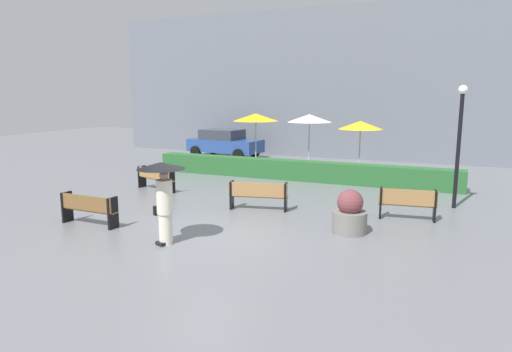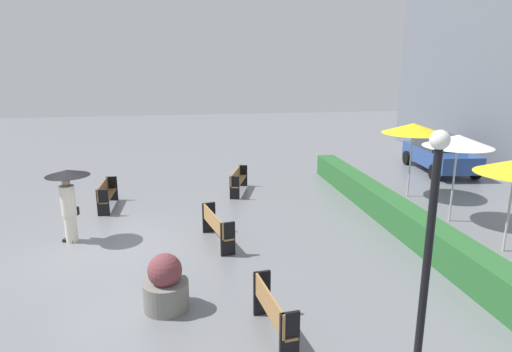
{
  "view_description": "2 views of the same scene",
  "coord_description": "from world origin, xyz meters",
  "px_view_note": "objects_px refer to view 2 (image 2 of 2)",
  "views": [
    {
      "loc": [
        5.68,
        -9.4,
        3.52
      ],
      "look_at": [
        -0.11,
        4.06,
        0.88
      ],
      "focal_mm": 31.82,
      "sensor_mm": 36.0,
      "label": 1
    },
    {
      "loc": [
        11.42,
        2.35,
        4.69
      ],
      "look_at": [
        -0.95,
        4.42,
        1.46
      ],
      "focal_mm": 31.05,
      "sensor_mm": 36.0,
      "label": 2
    }
  ],
  "objects_px": {
    "pedestrian_with_umbrella": "(68,192)",
    "lamp_post": "(430,230)",
    "bench_far_right": "(272,310)",
    "bench_mid_center": "(216,225)",
    "planter_pot": "(166,285)",
    "parked_car": "(440,153)",
    "bench_far_left": "(238,179)",
    "patio_umbrella_white": "(458,141)",
    "bench_near_left": "(106,193)",
    "patio_umbrella_yellow": "(413,128)"
  },
  "relations": [
    {
      "from": "bench_far_right",
      "to": "patio_umbrella_white",
      "type": "distance_m",
      "value": 8.35
    },
    {
      "from": "patio_umbrella_yellow",
      "to": "patio_umbrella_white",
      "type": "bearing_deg",
      "value": -0.37
    },
    {
      "from": "patio_umbrella_yellow",
      "to": "lamp_post",
      "type": "bearing_deg",
      "value": -27.09
    },
    {
      "from": "patio_umbrella_white",
      "to": "bench_far_right",
      "type": "bearing_deg",
      "value": -53.18
    },
    {
      "from": "patio_umbrella_yellow",
      "to": "pedestrian_with_umbrella",
      "type": "bearing_deg",
      "value": -77.92
    },
    {
      "from": "bench_near_left",
      "to": "planter_pot",
      "type": "relative_size",
      "value": 1.56
    },
    {
      "from": "bench_far_right",
      "to": "pedestrian_with_umbrella",
      "type": "xyz_separation_m",
      "value": [
        -5.14,
        -4.46,
        0.84
      ]
    },
    {
      "from": "bench_far_left",
      "to": "pedestrian_with_umbrella",
      "type": "bearing_deg",
      "value": -52.42
    },
    {
      "from": "lamp_post",
      "to": "parked_car",
      "type": "distance_m",
      "value": 14.39
    },
    {
      "from": "bench_near_left",
      "to": "patio_umbrella_white",
      "type": "bearing_deg",
      "value": 73.77
    },
    {
      "from": "bench_far_left",
      "to": "patio_umbrella_yellow",
      "type": "xyz_separation_m",
      "value": [
        1.49,
        5.99,
        1.96
      ]
    },
    {
      "from": "planter_pot",
      "to": "patio_umbrella_yellow",
      "type": "xyz_separation_m",
      "value": [
        -6.24,
        8.38,
        1.97
      ]
    },
    {
      "from": "bench_mid_center",
      "to": "patio_umbrella_white",
      "type": "bearing_deg",
      "value": 94.35
    },
    {
      "from": "pedestrian_with_umbrella",
      "to": "patio_umbrella_white",
      "type": "relative_size",
      "value": 0.74
    },
    {
      "from": "bench_mid_center",
      "to": "bench_far_right",
      "type": "xyz_separation_m",
      "value": [
        4.32,
        0.64,
        0.02
      ]
    },
    {
      "from": "pedestrian_with_umbrella",
      "to": "bench_far_right",
      "type": "bearing_deg",
      "value": 40.97
    },
    {
      "from": "bench_near_left",
      "to": "lamp_post",
      "type": "distance_m",
      "value": 11.13
    },
    {
      "from": "bench_far_left",
      "to": "parked_car",
      "type": "distance_m",
      "value": 9.4
    },
    {
      "from": "pedestrian_with_umbrella",
      "to": "bench_far_left",
      "type": "bearing_deg",
      "value": 127.58
    },
    {
      "from": "bench_far_right",
      "to": "planter_pot",
      "type": "height_order",
      "value": "planter_pot"
    },
    {
      "from": "bench_far_left",
      "to": "pedestrian_with_umbrella",
      "type": "xyz_separation_m",
      "value": [
        3.84,
        -4.99,
        0.86
      ]
    },
    {
      "from": "planter_pot",
      "to": "patio_umbrella_yellow",
      "type": "distance_m",
      "value": 10.63
    },
    {
      "from": "bench_far_right",
      "to": "bench_mid_center",
      "type": "bearing_deg",
      "value": -171.58
    },
    {
      "from": "planter_pot",
      "to": "lamp_post",
      "type": "height_order",
      "value": "lamp_post"
    },
    {
      "from": "bench_mid_center",
      "to": "parked_car",
      "type": "height_order",
      "value": "parked_car"
    },
    {
      "from": "lamp_post",
      "to": "patio_umbrella_yellow",
      "type": "relative_size",
      "value": 1.44
    },
    {
      "from": "parked_car",
      "to": "bench_far_right",
      "type": "bearing_deg",
      "value": -41.98
    },
    {
      "from": "bench_far_left",
      "to": "planter_pot",
      "type": "height_order",
      "value": "planter_pot"
    },
    {
      "from": "parked_car",
      "to": "bench_mid_center",
      "type": "bearing_deg",
      "value": -57.93
    },
    {
      "from": "pedestrian_with_umbrella",
      "to": "patio_umbrella_white",
      "type": "height_order",
      "value": "patio_umbrella_white"
    },
    {
      "from": "bench_near_left",
      "to": "patio_umbrella_yellow",
      "type": "relative_size",
      "value": 0.67
    },
    {
      "from": "planter_pot",
      "to": "parked_car",
      "type": "bearing_deg",
      "value": 129.54
    },
    {
      "from": "bench_mid_center",
      "to": "bench_far_left",
      "type": "height_order",
      "value": "bench_mid_center"
    },
    {
      "from": "bench_far_right",
      "to": "pedestrian_with_umbrella",
      "type": "relative_size",
      "value": 0.82
    },
    {
      "from": "bench_near_left",
      "to": "pedestrian_with_umbrella",
      "type": "height_order",
      "value": "pedestrian_with_umbrella"
    },
    {
      "from": "patio_umbrella_yellow",
      "to": "parked_car",
      "type": "bearing_deg",
      "value": 136.04
    },
    {
      "from": "lamp_post",
      "to": "planter_pot",
      "type": "bearing_deg",
      "value": -122.38
    },
    {
      "from": "bench_far_right",
      "to": "patio_umbrella_white",
      "type": "height_order",
      "value": "patio_umbrella_white"
    },
    {
      "from": "bench_mid_center",
      "to": "bench_far_right",
      "type": "bearing_deg",
      "value": 8.42
    },
    {
      "from": "bench_far_left",
      "to": "patio_umbrella_yellow",
      "type": "distance_m",
      "value": 6.47
    },
    {
      "from": "bench_far_left",
      "to": "lamp_post",
      "type": "bearing_deg",
      "value": 8.5
    },
    {
      "from": "pedestrian_with_umbrella",
      "to": "parked_car",
      "type": "bearing_deg",
      "value": 111.84
    },
    {
      "from": "planter_pot",
      "to": "parked_car",
      "type": "relative_size",
      "value": 0.26
    },
    {
      "from": "patio_umbrella_yellow",
      "to": "bench_far_right",
      "type": "bearing_deg",
      "value": -41.05
    },
    {
      "from": "pedestrian_with_umbrella",
      "to": "planter_pot",
      "type": "xyz_separation_m",
      "value": [
        3.89,
        2.6,
        -0.87
      ]
    },
    {
      "from": "patio_umbrella_white",
      "to": "parked_car",
      "type": "relative_size",
      "value": 0.61
    },
    {
      "from": "patio_umbrella_yellow",
      "to": "bench_mid_center",
      "type": "bearing_deg",
      "value": -66.16
    },
    {
      "from": "bench_far_left",
      "to": "planter_pot",
      "type": "xyz_separation_m",
      "value": [
        7.73,
        -2.39,
        -0.01
      ]
    },
    {
      "from": "pedestrian_with_umbrella",
      "to": "planter_pot",
      "type": "bearing_deg",
      "value": 33.76
    },
    {
      "from": "pedestrian_with_umbrella",
      "to": "lamp_post",
      "type": "bearing_deg",
      "value": 45.64
    }
  ]
}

